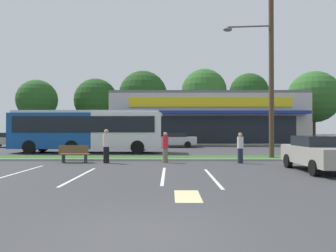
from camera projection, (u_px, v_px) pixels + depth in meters
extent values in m
plane|color=#38383A|center=(147.00, 237.00, 5.31)|extent=(240.00, 240.00, 0.00)
cube|color=#2D5B23|center=(164.00, 158.00, 19.31)|extent=(56.00, 2.20, 0.12)
cube|color=#99968C|center=(163.00, 160.00, 18.09)|extent=(56.00, 0.24, 0.12)
cube|color=silver|center=(20.00, 172.00, 13.27)|extent=(0.12, 4.80, 0.01)
cube|color=silver|center=(80.00, 176.00, 12.21)|extent=(0.12, 4.80, 0.01)
cube|color=silver|center=(163.00, 175.00, 12.46)|extent=(0.12, 4.80, 0.01)
cube|color=silver|center=(212.00, 177.00, 11.85)|extent=(0.12, 4.80, 0.01)
cube|color=beige|center=(187.00, 196.00, 8.56)|extent=(0.70, 1.60, 0.01)
cube|color=#BCB7AD|center=(204.00, 121.00, 42.15)|extent=(22.86, 13.48, 5.93)
cube|color=black|center=(210.00, 130.00, 35.36)|extent=(19.21, 0.08, 3.08)
cube|color=navy|center=(211.00, 112.00, 34.72)|extent=(21.49, 1.40, 0.35)
cube|color=yellow|center=(210.00, 102.00, 35.35)|extent=(18.29, 0.16, 1.07)
cube|color=slate|center=(204.00, 97.00, 42.18)|extent=(22.86, 13.48, 0.30)
cylinder|color=#473323|center=(37.00, 128.00, 48.28)|extent=(0.44, 0.44, 4.02)
sphere|color=#23511E|center=(37.00, 100.00, 48.32)|extent=(6.15, 6.15, 6.15)
cylinder|color=#473323|center=(96.00, 128.00, 51.36)|extent=(0.44, 0.44, 3.93)
sphere|color=#1E4719|center=(96.00, 100.00, 51.41)|extent=(7.02, 7.02, 7.02)
cylinder|color=#473323|center=(143.00, 127.00, 51.73)|extent=(0.44, 0.44, 4.51)
sphere|color=#1E4719|center=(143.00, 95.00, 51.78)|extent=(7.87, 7.87, 7.87)
cylinder|color=#473323|center=(204.00, 125.00, 50.12)|extent=(0.44, 0.44, 5.15)
sphere|color=#2D6026|center=(204.00, 91.00, 50.17)|extent=(7.16, 7.16, 7.16)
cylinder|color=#473323|center=(249.00, 124.00, 51.03)|extent=(0.44, 0.44, 5.31)
sphere|color=#1E4719|center=(249.00, 93.00, 51.09)|extent=(6.37, 6.37, 6.37)
cylinder|color=#473323|center=(314.00, 129.00, 48.42)|extent=(0.44, 0.44, 3.85)
sphere|color=#2D6026|center=(314.00, 97.00, 48.47)|extent=(7.86, 7.86, 7.86)
cylinder|color=#4C3826|center=(271.00, 67.00, 19.06)|extent=(0.30, 0.30, 11.22)
cylinder|color=#59595B|center=(249.00, 26.00, 19.21)|extent=(2.60, 0.33, 0.10)
ellipsoid|color=#59595B|center=(228.00, 30.00, 19.33)|extent=(0.56, 0.32, 0.24)
cube|color=#144793|center=(55.00, 131.00, 24.52)|extent=(6.36, 2.67, 2.70)
cube|color=silver|center=(128.00, 131.00, 24.38)|extent=(5.21, 2.65, 2.70)
cube|color=silver|center=(88.00, 112.00, 24.47)|extent=(11.06, 2.51, 0.20)
cube|color=black|center=(83.00, 124.00, 23.16)|extent=(10.56, 0.26, 1.19)
cube|color=black|center=(162.00, 127.00, 24.32)|extent=(0.10, 2.17, 1.51)
cylinder|color=black|center=(141.00, 146.00, 25.52)|extent=(1.01, 0.32, 1.00)
cylinder|color=black|center=(138.00, 147.00, 23.17)|extent=(1.01, 0.32, 1.00)
cylinder|color=black|center=(81.00, 145.00, 25.64)|extent=(1.01, 0.32, 1.00)
cylinder|color=black|center=(72.00, 147.00, 23.30)|extent=(1.01, 0.32, 1.00)
cylinder|color=black|center=(43.00, 145.00, 25.72)|extent=(1.01, 0.32, 1.00)
cylinder|color=black|center=(29.00, 147.00, 23.37)|extent=(1.01, 0.32, 1.00)
cube|color=brown|center=(75.00, 154.00, 17.22)|extent=(1.60, 0.45, 0.06)
cube|color=brown|center=(73.00, 149.00, 17.03)|extent=(1.60, 0.06, 0.44)
cube|color=#333338|center=(86.00, 158.00, 17.21)|extent=(0.08, 0.36, 0.45)
cube|color=#333338|center=(63.00, 158.00, 17.22)|extent=(0.08, 0.36, 0.45)
cube|color=#B7B7BC|center=(173.00, 141.00, 31.67)|extent=(4.72, 1.80, 0.74)
cube|color=black|center=(175.00, 135.00, 31.67)|extent=(2.12, 1.58, 0.41)
cylinder|color=black|center=(158.00, 145.00, 30.82)|extent=(0.64, 0.22, 0.64)
cylinder|color=black|center=(158.00, 144.00, 32.53)|extent=(0.64, 0.22, 0.64)
cylinder|color=black|center=(188.00, 145.00, 30.80)|extent=(0.64, 0.22, 0.64)
cylinder|color=black|center=(187.00, 144.00, 32.51)|extent=(0.64, 0.22, 0.64)
cube|color=#9E998C|center=(320.00, 155.00, 13.54)|extent=(1.85, 4.38, 0.76)
cube|color=black|center=(318.00, 141.00, 13.76)|extent=(1.63, 1.97, 0.45)
cylinder|color=black|center=(314.00, 168.00, 12.18)|extent=(0.22, 0.64, 0.64)
cylinder|color=black|center=(325.00, 161.00, 14.89)|extent=(0.22, 0.64, 0.64)
cylinder|color=black|center=(288.00, 161.00, 14.90)|extent=(0.22, 0.64, 0.64)
cube|color=#9E998C|center=(9.00, 141.00, 31.85)|extent=(4.65, 1.74, 0.71)
cube|color=black|center=(11.00, 135.00, 31.86)|extent=(2.09, 1.53, 0.45)
cylinder|color=black|center=(19.00, 144.00, 31.01)|extent=(0.64, 0.22, 0.64)
cylinder|color=black|center=(26.00, 144.00, 32.67)|extent=(0.64, 0.22, 0.64)
cylinder|color=#1E2338|center=(240.00, 156.00, 16.87)|extent=(0.28, 0.28, 0.79)
cylinder|color=silver|center=(240.00, 143.00, 16.87)|extent=(0.33, 0.33, 0.63)
sphere|color=tan|center=(240.00, 135.00, 16.88)|extent=(0.22, 0.22, 0.22)
cylinder|color=#726651|center=(165.00, 155.00, 17.15)|extent=(0.28, 0.28, 0.80)
cylinder|color=red|center=(165.00, 142.00, 17.15)|extent=(0.33, 0.33, 0.64)
sphere|color=tan|center=(165.00, 134.00, 17.16)|extent=(0.22, 0.22, 0.22)
cylinder|color=black|center=(106.00, 155.00, 16.94)|extent=(0.31, 0.31, 0.88)
cylinder|color=silver|center=(106.00, 140.00, 16.95)|extent=(0.37, 0.37, 0.70)
sphere|color=tan|center=(106.00, 131.00, 16.95)|extent=(0.24, 0.24, 0.24)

